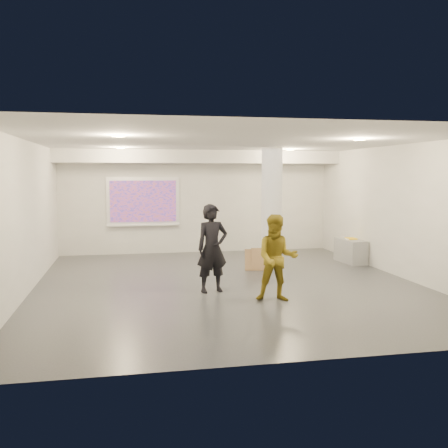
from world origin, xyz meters
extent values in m
cube|color=#35383C|center=(0.00, 0.00, 0.00)|extent=(8.00, 9.00, 0.01)
cube|color=silver|center=(0.00, 0.00, 3.00)|extent=(8.00, 9.00, 0.01)
cube|color=silver|center=(0.00, 4.50, 1.50)|extent=(8.00, 0.01, 3.00)
cube|color=silver|center=(0.00, -4.50, 1.50)|extent=(8.00, 0.01, 3.00)
cube|color=silver|center=(-4.00, 0.00, 1.50)|extent=(0.01, 9.00, 3.00)
cube|color=silver|center=(4.00, 0.00, 1.50)|extent=(0.01, 9.00, 3.00)
cube|color=silver|center=(0.00, 3.95, 2.82)|extent=(8.00, 1.10, 0.36)
cylinder|color=#ECDD81|center=(-2.20, 2.50, 2.98)|extent=(0.22, 0.22, 0.02)
cylinder|color=#ECDD81|center=(2.20, 2.50, 2.98)|extent=(0.22, 0.22, 0.02)
cylinder|color=#ECDD81|center=(-2.20, -1.50, 2.98)|extent=(0.22, 0.22, 0.02)
cylinder|color=#ECDD81|center=(2.20, -1.50, 2.98)|extent=(0.22, 0.22, 0.02)
cylinder|color=white|center=(1.50, 1.80, 1.50)|extent=(0.52, 0.52, 3.00)
cube|color=white|center=(-1.60, 4.46, 1.55)|extent=(2.10, 0.06, 1.40)
cube|color=#0720CB|center=(-1.60, 4.42, 1.55)|extent=(1.90, 0.01, 1.20)
cube|color=white|center=(-1.60, 4.40, 0.85)|extent=(2.10, 0.08, 0.04)
cube|color=gray|center=(3.72, 1.92, 0.31)|extent=(0.50, 1.09, 0.62)
cube|color=white|center=(3.72, 1.98, 0.63)|extent=(0.32, 0.36, 0.02)
cube|color=yellow|center=(3.74, 1.95, 0.64)|extent=(0.23, 0.31, 0.03)
cube|color=olive|center=(0.95, 1.36, 0.26)|extent=(0.50, 0.23, 0.52)
cube|color=olive|center=(1.11, 1.33, 0.27)|extent=(0.51, 0.21, 0.55)
imported|color=black|center=(-0.44, -0.62, 0.87)|extent=(0.71, 0.54, 1.75)
imported|color=olive|center=(0.61, -1.55, 0.80)|extent=(0.90, 0.77, 1.60)
camera|label=1|loc=(-2.10, -10.24, 2.34)|focal=40.00mm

